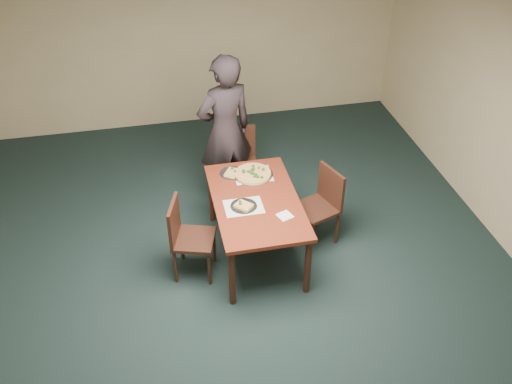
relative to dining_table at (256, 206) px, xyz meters
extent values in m
plane|color=black|center=(-0.21, -0.80, -0.66)|extent=(8.00, 8.00, 0.00)
plane|color=#C5B288|center=(-0.21, 3.20, 0.74)|extent=(6.00, 0.00, 6.00)
plane|color=white|center=(-0.21, -0.80, 2.14)|extent=(8.00, 8.00, 0.00)
cube|color=#561D11|center=(0.00, 0.00, 0.07)|extent=(0.90, 1.50, 0.04)
cylinder|color=black|center=(-0.39, -0.69, -0.31)|extent=(0.07, 0.07, 0.70)
cylinder|color=black|center=(-0.39, 0.69, -0.31)|extent=(0.07, 0.07, 0.70)
cylinder|color=black|center=(0.39, -0.69, -0.31)|extent=(0.07, 0.07, 0.70)
cylinder|color=black|center=(0.39, 0.69, -0.31)|extent=(0.07, 0.07, 0.70)
cube|color=black|center=(0.04, 1.11, -0.21)|extent=(0.45, 0.45, 0.04)
cylinder|color=black|center=(-0.15, 0.94, -0.44)|extent=(0.04, 0.04, 0.43)
cylinder|color=black|center=(-0.13, 1.30, -0.44)|extent=(0.04, 0.04, 0.43)
cylinder|color=black|center=(0.21, 0.92, -0.44)|extent=(0.04, 0.04, 0.43)
cylinder|color=black|center=(0.23, 1.27, -0.44)|extent=(0.04, 0.04, 0.43)
cube|color=black|center=(0.05, 1.30, 0.03)|extent=(0.42, 0.06, 0.44)
cube|color=black|center=(-0.70, -0.15, -0.21)|extent=(0.52, 0.52, 0.04)
cylinder|color=black|center=(-0.58, -0.38, -0.44)|extent=(0.04, 0.04, 0.43)
cylinder|color=black|center=(-0.92, -0.27, -0.44)|extent=(0.04, 0.04, 0.43)
cylinder|color=black|center=(-0.47, -0.03, -0.44)|extent=(0.04, 0.04, 0.43)
cylinder|color=black|center=(-0.82, 0.07, -0.44)|extent=(0.04, 0.04, 0.43)
cube|color=black|center=(-0.88, -0.10, 0.03)|extent=(0.15, 0.41, 0.44)
cube|color=black|center=(0.71, 0.08, -0.21)|extent=(0.54, 0.54, 0.04)
cylinder|color=black|center=(0.47, 0.19, -0.44)|extent=(0.04, 0.04, 0.43)
cylinder|color=black|center=(0.81, 0.31, -0.44)|extent=(0.04, 0.04, 0.43)
cylinder|color=black|center=(0.60, -0.15, -0.44)|extent=(0.04, 0.04, 0.43)
cylinder|color=black|center=(0.94, -0.03, -0.44)|extent=(0.04, 0.04, 0.43)
cube|color=black|center=(0.88, 0.15, 0.03)|extent=(0.18, 0.41, 0.44)
imported|color=black|center=(-0.14, 1.12, 0.30)|extent=(0.81, 0.65, 1.92)
cube|color=white|center=(0.06, 0.45, 0.09)|extent=(0.42, 0.32, 0.00)
cube|color=white|center=(-0.15, -0.09, 0.09)|extent=(0.40, 0.30, 0.00)
cylinder|color=silver|center=(0.06, 0.45, 0.10)|extent=(0.45, 0.45, 0.01)
cylinder|color=tan|center=(0.06, 0.45, 0.12)|extent=(0.40, 0.40, 0.02)
cylinder|color=#F4D87F|center=(0.06, 0.45, 0.13)|extent=(0.36, 0.36, 0.01)
sphere|color=#194314|center=(0.06, 0.36, 0.15)|extent=(0.04, 0.04, 0.04)
sphere|color=#194314|center=(0.14, 0.51, 0.14)|extent=(0.03, 0.03, 0.03)
sphere|color=#194314|center=(0.04, 0.42, 0.15)|extent=(0.04, 0.04, 0.04)
sphere|color=#194314|center=(0.18, 0.46, 0.15)|extent=(0.04, 0.04, 0.04)
sphere|color=#194314|center=(0.05, 0.47, 0.14)|extent=(0.04, 0.04, 0.04)
sphere|color=#194314|center=(0.07, 0.49, 0.15)|extent=(0.04, 0.04, 0.04)
sphere|color=#194314|center=(0.01, 0.46, 0.14)|extent=(0.03, 0.03, 0.03)
sphere|color=#194314|center=(0.03, 0.44, 0.14)|extent=(0.03, 0.03, 0.03)
sphere|color=#194314|center=(0.08, 0.38, 0.15)|extent=(0.04, 0.04, 0.04)
sphere|color=#194314|center=(0.09, 0.56, 0.14)|extent=(0.03, 0.03, 0.03)
sphere|color=#194314|center=(-0.04, 0.46, 0.14)|extent=(0.03, 0.03, 0.03)
sphere|color=#194314|center=(0.05, 0.43, 0.15)|extent=(0.04, 0.04, 0.04)
sphere|color=#194314|center=(0.13, 0.32, 0.14)|extent=(0.03, 0.03, 0.03)
sphere|color=#194314|center=(-0.04, 0.48, 0.15)|extent=(0.04, 0.04, 0.04)
sphere|color=#194314|center=(0.09, 0.34, 0.15)|extent=(0.04, 0.04, 0.04)
cylinder|color=silver|center=(-0.15, -0.09, 0.10)|extent=(0.28, 0.28, 0.01)
cube|color=tan|center=(-0.15, -0.09, 0.11)|extent=(0.21, 0.21, 0.02)
cube|color=#F4D87F|center=(-0.15, -0.09, 0.12)|extent=(0.17, 0.17, 0.01)
sphere|color=#194314|center=(-0.18, -0.09, 0.14)|extent=(0.03, 0.03, 0.03)
sphere|color=#194314|center=(-0.18, -0.05, 0.13)|extent=(0.03, 0.03, 0.03)
cylinder|color=silver|center=(-0.16, 0.53, 0.10)|extent=(0.28, 0.28, 0.01)
cube|color=tan|center=(-0.16, 0.53, 0.11)|extent=(0.20, 0.21, 0.02)
cube|color=#F4D87F|center=(-0.16, 0.53, 0.12)|extent=(0.16, 0.17, 0.01)
sphere|color=#194314|center=(-0.15, 0.58, 0.13)|extent=(0.03, 0.03, 0.03)
sphere|color=#194314|center=(-0.13, 0.51, 0.13)|extent=(0.03, 0.03, 0.03)
cube|color=white|center=(0.23, -0.33, 0.09)|extent=(0.18, 0.18, 0.01)
camera|label=1|loc=(-1.00, -4.69, 3.72)|focal=40.00mm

